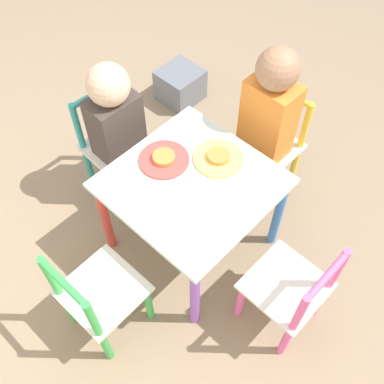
% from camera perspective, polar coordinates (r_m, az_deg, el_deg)
% --- Properties ---
extents(ground_plane, '(6.00, 6.00, 0.00)m').
position_cam_1_polar(ground_plane, '(1.99, 0.00, -6.33)').
color(ground_plane, '#8C755B').
extents(kids_table, '(0.56, 0.56, 0.44)m').
position_cam_1_polar(kids_table, '(1.67, 0.00, -0.01)').
color(kids_table, silver).
rests_on(kids_table, ground_plane).
extents(chair_teal, '(0.27, 0.27, 0.50)m').
position_cam_1_polar(chair_teal, '(2.02, -9.80, 5.78)').
color(chair_teal, silver).
rests_on(chair_teal, ground_plane).
extents(chair_yellow, '(0.26, 0.26, 0.50)m').
position_cam_1_polar(chair_yellow, '(2.02, 9.70, 5.85)').
color(chair_yellow, silver).
rests_on(chair_yellow, ground_plane).
extents(chair_green, '(0.26, 0.26, 0.50)m').
position_cam_1_polar(chair_green, '(1.64, -11.84, -12.86)').
color(chair_green, silver).
rests_on(chair_green, ground_plane).
extents(chair_pink, '(0.26, 0.26, 0.50)m').
position_cam_1_polar(chair_pink, '(1.65, 12.45, -12.21)').
color(chair_pink, silver).
rests_on(chair_pink, ground_plane).
extents(child_right, '(0.22, 0.20, 0.70)m').
position_cam_1_polar(child_right, '(1.85, -9.39, 8.52)').
color(child_right, '#4C608E').
rests_on(child_right, ground_plane).
extents(child_front, '(0.20, 0.22, 0.77)m').
position_cam_1_polar(child_front, '(1.83, 9.47, 9.34)').
color(child_front, '#4C608E').
rests_on(child_front, ground_plane).
extents(plate_right, '(0.19, 0.19, 0.03)m').
position_cam_1_polar(plate_right, '(1.68, -3.57, 4.21)').
color(plate_right, '#E54C47').
rests_on(plate_right, kids_table).
extents(plate_front, '(0.19, 0.19, 0.03)m').
position_cam_1_polar(plate_front, '(1.68, 3.37, 4.37)').
color(plate_front, '#EADB66').
rests_on(plate_front, kids_table).
extents(storage_bin, '(0.21, 0.21, 0.18)m').
position_cam_1_polar(storage_bin, '(2.52, -1.51, 13.43)').
color(storage_bin, slate).
rests_on(storage_bin, ground_plane).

